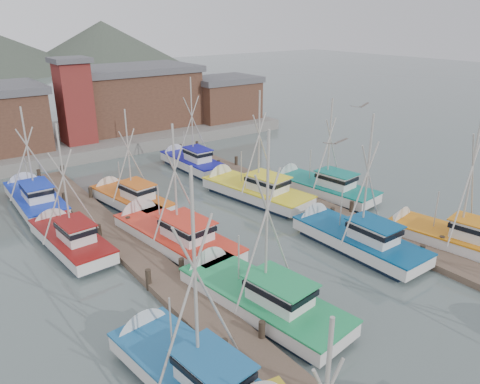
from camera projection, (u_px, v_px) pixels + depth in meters
ground at (324, 282)px, 25.56m from camera, size 260.00×260.00×0.00m
dock_left at (174, 288)px, 24.61m from camera, size 2.30×46.00×1.50m
dock_right at (352, 222)px, 32.42m from camera, size 2.30×46.00×1.50m
quay at (86, 137)px, 53.08m from camera, size 44.00×16.00×1.20m
shed_center at (132, 96)px, 54.97m from camera, size 14.84×9.54×6.90m
shed_right at (223, 97)px, 59.16m from camera, size 8.48×6.36×5.20m
lookout_tower at (75, 100)px, 47.20m from camera, size 3.60×3.60×8.50m
boat_4 at (254, 295)px, 23.15m from camera, size 4.26×10.08×10.06m
boat_5 at (351, 237)px, 29.17m from camera, size 3.77×9.31×9.36m
boat_6 at (188, 371)px, 18.19m from camera, size 4.04×9.28×10.00m
boat_7 at (447, 237)px, 29.12m from camera, size 4.12×9.10×10.22m
boat_8 at (171, 234)px, 29.57m from camera, size 4.36×10.53×8.85m
boat_9 at (251, 190)px, 37.05m from camera, size 4.57×10.24×9.47m
boat_10 at (68, 238)px, 29.05m from camera, size 3.52×8.43×8.66m
boat_11 at (319, 186)px, 37.75m from camera, size 4.04×9.49×8.67m
boat_12 at (128, 198)px, 35.31m from camera, size 3.73×8.51×8.16m
boat_13 at (190, 161)px, 44.17m from camera, size 3.65×8.40×9.22m
boat_14 at (34, 198)px, 35.43m from camera, size 3.53×9.06×8.47m
gull_near at (336, 143)px, 22.34m from camera, size 1.55×0.63×0.24m
gull_far at (360, 106)px, 25.22m from camera, size 1.55×0.63×0.24m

